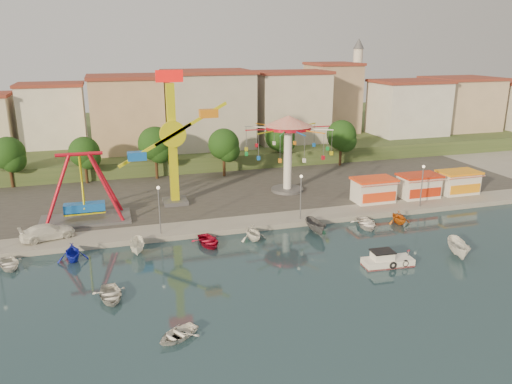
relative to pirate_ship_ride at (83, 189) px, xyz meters
name	(u,v)px	position (x,y,z in m)	size (l,w,h in m)	color
ground	(270,282)	(15.79, -19.51, -4.39)	(200.00, 200.00, 0.00)	#122B33
quay_deck	(174,145)	(15.79, 42.49, -4.09)	(200.00, 100.00, 0.60)	#9E998E
asphalt_pad	(204,186)	(15.79, 10.49, -3.79)	(90.00, 28.00, 0.01)	#4C4944
hill_terrace	(170,135)	(15.79, 47.49, -2.89)	(200.00, 60.00, 3.00)	#384C26
pirate_ship_ride	(83,189)	(0.00, 0.00, 0.00)	(10.00, 5.00, 8.00)	#59595E
kamikaze_tower	(177,144)	(11.21, 3.27, 3.94)	(8.98, 3.10, 16.50)	#59595E
wave_swinger	(288,136)	(26.25, 4.56, 3.80)	(11.60, 11.60, 10.40)	#59595E
booth_left	(373,190)	(35.16, -3.02, -2.23)	(5.40, 3.78, 3.08)	white
booth_mid	(419,186)	(41.86, -3.02, -2.23)	(5.40, 3.78, 3.08)	white
booth_right	(458,182)	(47.97, -3.02, -2.23)	(5.40, 3.78, 3.08)	white
lamp_post_1	(160,211)	(7.79, -6.51, -1.29)	(0.14, 0.14, 5.00)	#59595E
lamp_post_2	(301,198)	(23.79, -6.51, -1.29)	(0.14, 0.14, 5.00)	#59595E
lamp_post_3	(422,187)	(39.79, -6.51, -1.29)	(0.14, 0.14, 5.00)	#59595E
tree_0	(8,153)	(-10.21, 17.47, 1.08)	(4.60, 4.60, 7.19)	#382314
tree_1	(84,152)	(-0.21, 16.73, 0.81)	(4.35, 4.35, 6.80)	#382314
tree_2	(155,144)	(9.79, 16.30, 1.52)	(5.02, 5.02, 7.85)	#382314
tree_3	(224,144)	(19.79, 14.85, 1.16)	(4.68, 4.68, 7.32)	#382314
tree_4	(280,136)	(29.79, 17.84, 1.35)	(4.86, 4.86, 7.60)	#382314
tree_5	(341,135)	(39.79, 16.03, 1.31)	(4.83, 4.83, 7.54)	#382314
building_1	(52,123)	(-5.54, 31.87, 2.92)	(12.33, 9.01, 8.63)	silver
building_2	(132,112)	(7.61, 32.45, 4.22)	(11.95, 9.28, 11.23)	tan
building_3	(214,117)	(21.40, 29.29, 3.20)	(12.59, 10.50, 9.20)	beige
building_4	(279,111)	(34.86, 32.69, 3.22)	(10.75, 9.23, 9.24)	beige
building_5	(347,105)	(48.16, 30.82, 4.21)	(12.77, 10.96, 11.21)	tan
building_6	(405,101)	(59.94, 29.26, 4.78)	(8.23, 8.98, 12.36)	silver
building_7	(440,105)	(71.82, 34.19, 2.99)	(11.59, 10.93, 8.76)	beige
minaret	(357,82)	(51.79, 34.49, 8.15)	(2.80, 2.80, 18.00)	silver
cabin_motorboat	(387,261)	(27.40, -19.45, -3.95)	(4.84, 2.11, 1.67)	white
rowboat_a	(110,295)	(2.33, -18.64, -4.00)	(2.71, 3.80, 0.79)	silver
rowboat_b	(177,334)	(6.77, -25.88, -4.06)	(2.33, 3.26, 0.67)	white
skiff	(459,249)	(35.29, -19.58, -3.57)	(1.60, 4.26, 1.64)	white
van	(47,232)	(-3.61, -4.65, -3.01)	(2.19, 5.39, 1.57)	white
moored_boat_0	(9,264)	(-6.63, -9.71, -4.03)	(2.50, 3.50, 0.72)	white
moored_boat_1	(72,252)	(-0.99, -9.71, -3.52)	(2.88, 3.34, 1.76)	#1622C3
moored_boat_2	(137,247)	(5.13, -9.71, -3.70)	(1.36, 3.61, 1.39)	white
moored_boat_3	(208,241)	(12.31, -9.71, -3.98)	(2.85, 3.99, 0.83)	#B90E2D
moored_boat_4	(253,233)	(17.16, -9.71, -3.55)	(2.78, 3.22, 1.70)	white
moored_boat_5	(316,226)	(24.38, -9.71, -3.64)	(1.47, 3.90, 1.51)	#535357
moored_boat_6	(366,224)	(30.63, -9.71, -3.97)	(2.93, 4.10, 0.85)	white
moored_boat_7	(399,217)	(34.81, -9.71, -3.62)	(2.55, 2.95, 1.56)	#D46412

